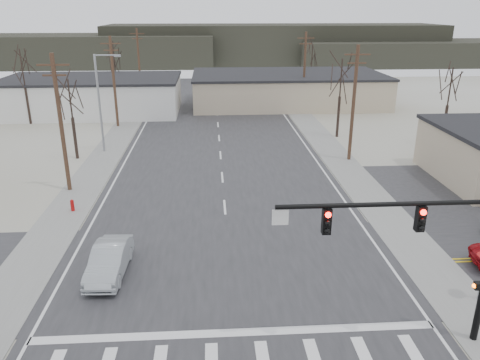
{
  "coord_description": "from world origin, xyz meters",
  "views": [
    {
      "loc": [
        -0.82,
        -21.38,
        12.9
      ],
      "look_at": [
        0.95,
        6.37,
        2.6
      ],
      "focal_mm": 35.0,
      "sensor_mm": 36.0,
      "label": 1
    }
  ],
  "objects_px": {
    "fire_hydrant": "(72,205)",
    "car_far_a": "(248,92)",
    "traffic_signal_mast": "(445,240)",
    "car_far_b": "(205,97)",
    "sedan_crossing": "(109,261)"
  },
  "relations": [
    {
      "from": "fire_hydrant",
      "to": "car_far_b",
      "type": "xyz_separation_m",
      "value": [
        8.63,
        38.45,
        0.2
      ]
    },
    {
      "from": "sedan_crossing",
      "to": "car_far_b",
      "type": "relative_size",
      "value": 1.31
    },
    {
      "from": "fire_hydrant",
      "to": "car_far_a",
      "type": "bearing_deg",
      "value": 69.92
    },
    {
      "from": "fire_hydrant",
      "to": "car_far_a",
      "type": "xyz_separation_m",
      "value": [
        15.03,
        41.11,
        0.42
      ]
    },
    {
      "from": "fire_hydrant",
      "to": "sedan_crossing",
      "type": "height_order",
      "value": "sedan_crossing"
    },
    {
      "from": "traffic_signal_mast",
      "to": "car_far_b",
      "type": "xyz_separation_m",
      "value": [
        -9.47,
        52.66,
        -4.03
      ]
    },
    {
      "from": "traffic_signal_mast",
      "to": "fire_hydrant",
      "type": "height_order",
      "value": "traffic_signal_mast"
    },
    {
      "from": "traffic_signal_mast",
      "to": "sedan_crossing",
      "type": "relative_size",
      "value": 1.93
    },
    {
      "from": "traffic_signal_mast",
      "to": "fire_hydrant",
      "type": "xyz_separation_m",
      "value": [
        -18.09,
        14.2,
        -4.22
      ]
    },
    {
      "from": "fire_hydrant",
      "to": "sedan_crossing",
      "type": "bearing_deg",
      "value": -63.49
    },
    {
      "from": "car_far_a",
      "to": "car_far_b",
      "type": "relative_size",
      "value": 1.61
    },
    {
      "from": "sedan_crossing",
      "to": "car_far_a",
      "type": "height_order",
      "value": "car_far_a"
    },
    {
      "from": "traffic_signal_mast",
      "to": "sedan_crossing",
      "type": "bearing_deg",
      "value": 156.68
    },
    {
      "from": "traffic_signal_mast",
      "to": "car_far_a",
      "type": "relative_size",
      "value": 1.57
    },
    {
      "from": "traffic_signal_mast",
      "to": "sedan_crossing",
      "type": "height_order",
      "value": "traffic_signal_mast"
    }
  ]
}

